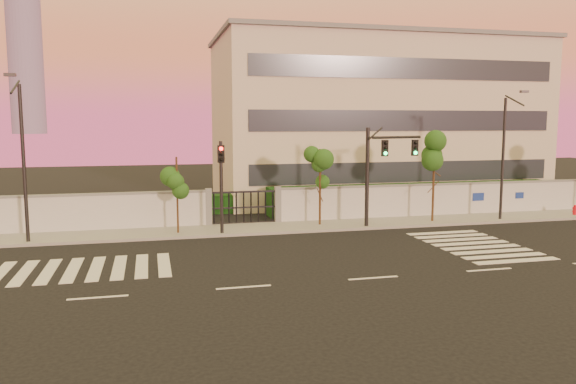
{
  "coord_description": "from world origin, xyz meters",
  "views": [
    {
      "loc": [
        -8.15,
        -19.43,
        5.93
      ],
      "look_at": [
        -1.87,
        6.0,
        2.64
      ],
      "focal_mm": 35.0,
      "sensor_mm": 36.0,
      "label": 1
    }
  ],
  "objects": [
    {
      "name": "perimeter_wall",
      "position": [
        0.1,
        12.0,
        1.07
      ],
      "size": [
        60.0,
        0.36,
        2.2
      ],
      "color": "#B8BABF",
      "rests_on": "ground"
    },
    {
      "name": "streetlight_east",
      "position": [
        12.15,
        9.53,
        4.14
      ],
      "size": [
        0.46,
        1.84,
        7.66
      ],
      "color": "black",
      "rests_on": "ground"
    },
    {
      "name": "street_tree_e",
      "position": [
        7.88,
        10.04,
        3.76
      ],
      "size": [
        1.64,
        1.3,
        5.11
      ],
      "color": "#382314",
      "rests_on": "ground"
    },
    {
      "name": "ground",
      "position": [
        0.0,
        0.0,
        0.0
      ],
      "size": [
        120.0,
        120.0,
        0.0
      ],
      "primitive_type": "plane",
      "color": "black",
      "rests_on": "ground"
    },
    {
      "name": "streetlight_west",
      "position": [
        -14.01,
        9.41,
        4.35
      ],
      "size": [
        0.48,
        1.94,
        8.05
      ],
      "color": "black",
      "rests_on": "ground"
    },
    {
      "name": "road_markings",
      "position": [
        -1.58,
        3.76,
        0.01
      ],
      "size": [
        57.0,
        7.62,
        0.02
      ],
      "color": "silver",
      "rests_on": "ground"
    },
    {
      "name": "fire_hydrant",
      "position": [
        17.57,
        9.87,
        0.39
      ],
      "size": [
        0.31,
        0.29,
        0.78
      ],
      "rotation": [
        0.0,
        0.0,
        -0.29
      ],
      "color": "red",
      "rests_on": "ground"
    },
    {
      "name": "sidewalk",
      "position": [
        0.0,
        10.5,
        0.07
      ],
      "size": [
        60.0,
        3.0,
        0.15
      ],
      "primitive_type": "cube",
      "color": "gray",
      "rests_on": "ground"
    },
    {
      "name": "institutional_building",
      "position": [
        9.0,
        21.99,
        6.16
      ],
      "size": [
        24.4,
        12.4,
        12.25
      ],
      "color": "beige",
      "rests_on": "ground"
    },
    {
      "name": "traffic_signal_secondary",
      "position": [
        -4.59,
        9.37,
        3.14
      ],
      "size": [
        0.38,
        0.36,
        4.94
      ],
      "rotation": [
        0.0,
        0.0,
        -0.29
      ],
      "color": "black",
      "rests_on": "ground"
    },
    {
      "name": "street_tree_d",
      "position": [
        1.13,
        10.54,
        3.25
      ],
      "size": [
        1.53,
        1.22,
        4.41
      ],
      "color": "#382314",
      "rests_on": "ground"
    },
    {
      "name": "distant_skyscraper",
      "position": [
        -65.0,
        280.0,
        61.98
      ],
      "size": [
        16.0,
        16.0,
        118.0
      ],
      "color": "slate",
      "rests_on": "ground"
    },
    {
      "name": "hedge_row",
      "position": [
        1.17,
        14.74,
        0.82
      ],
      "size": [
        41.0,
        4.25,
        1.8
      ],
      "color": "#10330F",
      "rests_on": "ground"
    },
    {
      "name": "street_tree_c",
      "position": [
        -6.79,
        10.06,
        3.04
      ],
      "size": [
        1.31,
        1.05,
        4.12
      ],
      "color": "#382314",
      "rests_on": "ground"
    },
    {
      "name": "traffic_signal_main",
      "position": [
        4.21,
        9.47,
        3.55
      ],
      "size": [
        3.5,
        1.1,
        5.61
      ],
      "rotation": [
        0.0,
        0.0,
        0.28
      ],
      "color": "black",
      "rests_on": "ground"
    }
  ]
}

